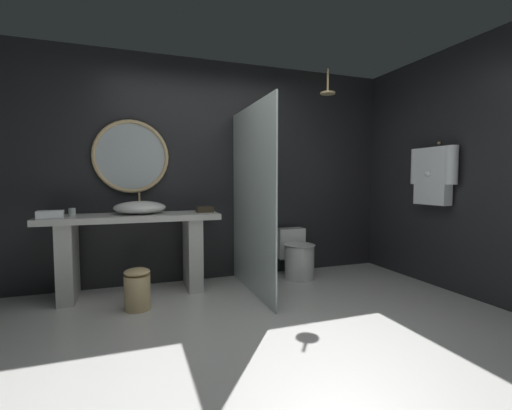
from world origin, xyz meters
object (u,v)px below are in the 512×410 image
(rain_shower_head, at_px, (328,91))
(folded_hand_towel, at_px, (50,215))
(round_wall_mirror, at_px, (131,156))
(tumbler_cup, at_px, (72,212))
(toilet, at_px, (296,255))
(waste_bin, at_px, (137,289))
(tissue_box, at_px, (205,209))
(hanging_bathrobe, at_px, (433,173))
(vessel_sink, at_px, (140,207))

(rain_shower_head, relative_size, folded_hand_towel, 1.36)
(round_wall_mirror, bearing_deg, folded_hand_towel, -148.41)
(tumbler_cup, relative_size, round_wall_mirror, 0.10)
(toilet, height_order, waste_bin, toilet)
(tumbler_cup, height_order, rain_shower_head, rain_shower_head)
(round_wall_mirror, height_order, waste_bin, round_wall_mirror)
(tissue_box, relative_size, rain_shower_head, 0.60)
(rain_shower_head, bearing_deg, folded_hand_towel, -179.79)
(tissue_box, distance_m, toilet, 1.28)
(hanging_bathrobe, distance_m, toilet, 1.80)
(folded_hand_towel, bearing_deg, toilet, 3.78)
(tumbler_cup, distance_m, rain_shower_head, 3.08)
(tumbler_cup, relative_size, toilet, 0.14)
(round_wall_mirror, relative_size, toilet, 1.38)
(round_wall_mirror, xyz_separation_m, hanging_bathrobe, (3.12, -1.13, -0.18))
(round_wall_mirror, xyz_separation_m, folded_hand_towel, (-0.72, -0.44, -0.58))
(vessel_sink, height_order, toilet, vessel_sink)
(tissue_box, bearing_deg, waste_bin, -147.07)
(hanging_bathrobe, bearing_deg, waste_bin, 173.21)
(vessel_sink, xyz_separation_m, tissue_box, (0.68, -0.04, -0.04))
(rain_shower_head, xyz_separation_m, hanging_bathrobe, (0.92, -0.70, -0.98))
(vessel_sink, xyz_separation_m, round_wall_mirror, (-0.07, 0.25, 0.54))
(toilet, xyz_separation_m, waste_bin, (-1.86, -0.49, -0.08))
(tumbler_cup, relative_size, rain_shower_head, 0.28)
(folded_hand_towel, bearing_deg, waste_bin, -23.20)
(vessel_sink, distance_m, tissue_box, 0.68)
(vessel_sink, xyz_separation_m, rain_shower_head, (2.13, -0.18, 1.34))
(rain_shower_head, bearing_deg, round_wall_mirror, 168.94)
(rain_shower_head, distance_m, toilet, 2.00)
(rain_shower_head, xyz_separation_m, waste_bin, (-2.17, -0.33, -2.05))
(tumbler_cup, relative_size, hanging_bathrobe, 0.12)
(vessel_sink, bearing_deg, folded_hand_towel, -166.41)
(tissue_box, height_order, waste_bin, tissue_box)
(hanging_bathrobe, bearing_deg, tissue_box, 160.46)
(vessel_sink, xyz_separation_m, folded_hand_towel, (-0.79, -0.19, -0.03))
(tumbler_cup, height_order, waste_bin, tumbler_cup)
(round_wall_mirror, distance_m, hanging_bathrobe, 3.32)
(round_wall_mirror, xyz_separation_m, rain_shower_head, (2.20, -0.43, 0.79))
(toilet, bearing_deg, hanging_bathrobe, -34.87)
(tumbler_cup, distance_m, round_wall_mirror, 0.84)
(vessel_sink, height_order, tissue_box, vessel_sink)
(vessel_sink, relative_size, tumbler_cup, 6.43)
(vessel_sink, distance_m, round_wall_mirror, 0.60)
(round_wall_mirror, bearing_deg, hanging_bathrobe, -19.86)
(tumbler_cup, distance_m, folded_hand_towel, 0.23)
(vessel_sink, relative_size, folded_hand_towel, 2.40)
(tissue_box, xyz_separation_m, hanging_bathrobe, (2.37, -0.84, 0.40))
(folded_hand_towel, bearing_deg, round_wall_mirror, 31.59)
(tissue_box, height_order, toilet, tissue_box)
(tumbler_cup, height_order, toilet, tumbler_cup)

